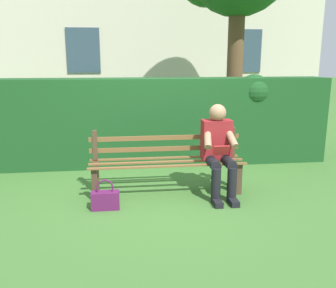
# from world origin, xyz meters

# --- Properties ---
(ground) EXTENTS (60.00, 60.00, 0.00)m
(ground) POSITION_xyz_m (0.00, 0.00, 0.00)
(ground) COLOR #3D6B2D
(park_bench) EXTENTS (2.00, 0.45, 0.83)m
(park_bench) POSITION_xyz_m (0.00, -0.06, 0.42)
(park_bench) COLOR #4C3828
(park_bench) RESTS_ON ground
(person_seated) EXTENTS (0.44, 0.73, 1.17)m
(person_seated) POSITION_xyz_m (-0.65, 0.10, 0.62)
(person_seated) COLOR maroon
(person_seated) RESTS_ON ground
(hedge_backdrop) EXTENTS (6.17, 0.67, 1.48)m
(hedge_backdrop) POSITION_xyz_m (0.21, -1.45, 0.74)
(hedge_backdrop) COLOR #19471E
(hedge_backdrop) RESTS_ON ground
(building_facade) EXTENTS (9.20, 3.01, 7.01)m
(building_facade) POSITION_xyz_m (-0.72, -7.44, 3.50)
(building_facade) COLOR beige
(building_facade) RESTS_ON ground
(handbag) EXTENTS (0.32, 0.14, 0.36)m
(handbag) POSITION_xyz_m (0.78, 0.43, 0.12)
(handbag) COLOR #59194C
(handbag) RESTS_ON ground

